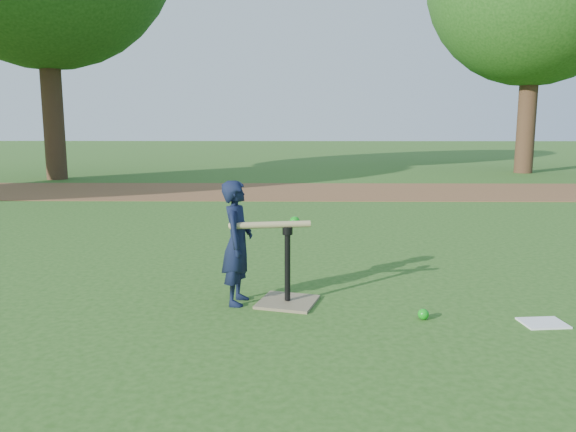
{
  "coord_description": "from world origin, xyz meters",
  "views": [
    {
      "loc": [
        0.03,
        -4.05,
        1.41
      ],
      "look_at": [
        -0.04,
        0.51,
        0.65
      ],
      "focal_mm": 35.0,
      "sensor_mm": 36.0,
      "label": 1
    }
  ],
  "objects": [
    {
      "name": "swing_action",
      "position": [
        -0.15,
        0.21,
        0.64
      ],
      "size": [
        0.63,
        0.23,
        0.08
      ],
      "color": "tan",
      "rests_on": "ground"
    },
    {
      "name": "clipboard",
      "position": [
        1.79,
        -0.22,
        0.01
      ],
      "size": [
        0.32,
        0.26,
        0.01
      ],
      "primitive_type": "cube",
      "rotation": [
        0.0,
        0.0,
        0.1
      ],
      "color": "white",
      "rests_on": "ground"
    },
    {
      "name": "wiffle_ball_ground",
      "position": [
        0.96,
        -0.14,
        0.04
      ],
      "size": [
        0.08,
        0.08,
        0.08
      ],
      "primitive_type": "sphere",
      "color": "#0D9813",
      "rests_on": "ground"
    },
    {
      "name": "batting_tee",
      "position": [
        -0.04,
        0.21,
        0.11
      ],
      "size": [
        0.53,
        0.53,
        0.61
      ],
      "color": "#7B6C4E",
      "rests_on": "ground"
    },
    {
      "name": "dirt_strip",
      "position": [
        0.0,
        7.5,
        0.01
      ],
      "size": [
        24.0,
        3.0,
        0.01
      ],
      "primitive_type": "cube",
      "color": "brown",
      "rests_on": "ground"
    },
    {
      "name": "child",
      "position": [
        -0.43,
        0.22,
        0.49
      ],
      "size": [
        0.27,
        0.38,
        0.97
      ],
      "primitive_type": "imported",
      "rotation": [
        0.0,
        0.0,
        1.46
      ],
      "color": "black",
      "rests_on": "ground"
    },
    {
      "name": "ground",
      "position": [
        0.0,
        0.0,
        0.0
      ],
      "size": [
        80.0,
        80.0,
        0.0
      ],
      "primitive_type": "plane",
      "color": "#285116",
      "rests_on": "ground"
    }
  ]
}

